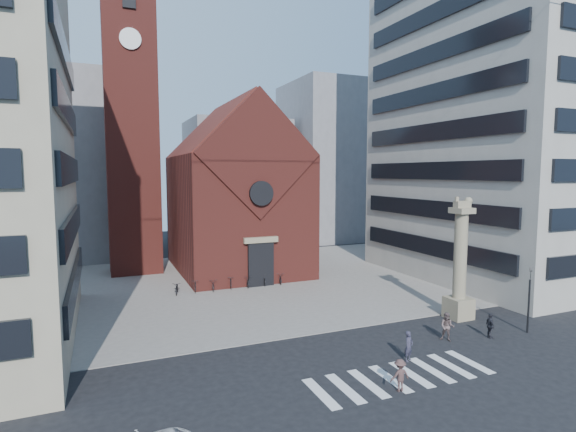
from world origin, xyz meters
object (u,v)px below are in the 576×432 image
at_px(lion_column, 460,270).
at_px(traffic_light, 529,298).
at_px(pedestrian_0, 409,346).
at_px(pedestrian_1, 447,327).
at_px(scooter_0, 177,288).
at_px(pedestrian_2, 490,326).

xyz_separation_m(lion_column, traffic_light, (1.99, -4.00, -1.17)).
distance_m(traffic_light, pedestrian_0, 9.99).
bearing_deg(pedestrian_1, traffic_light, 41.01).
bearing_deg(scooter_0, pedestrian_0, -50.62).
distance_m(lion_column, traffic_light, 4.62).
xyz_separation_m(lion_column, scooter_0, (-17.48, 14.16, -2.89)).
bearing_deg(traffic_light, pedestrian_0, -176.65).
xyz_separation_m(pedestrian_0, pedestrian_2, (6.87, 0.81, -0.04)).
xyz_separation_m(pedestrian_2, scooter_0, (-16.47, 17.93, -0.22)).
xyz_separation_m(lion_column, pedestrian_2, (-1.01, -3.77, -2.67)).
bearing_deg(scooter_0, pedestrian_1, -39.39).
bearing_deg(pedestrian_1, pedestrian_2, 36.34).
bearing_deg(pedestrian_1, pedestrian_0, -109.76).
height_order(traffic_light, pedestrian_2, traffic_light).
bearing_deg(pedestrian_1, lion_column, 88.79).
height_order(pedestrian_0, pedestrian_2, pedestrian_0).
bearing_deg(traffic_light, pedestrian_1, 171.06).
height_order(pedestrian_0, pedestrian_1, pedestrian_1).
bearing_deg(lion_column, pedestrian_1, -141.17).
height_order(traffic_light, pedestrian_1, traffic_light).
height_order(lion_column, pedestrian_1, lion_column).
bearing_deg(scooter_0, pedestrian_2, -35.18).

